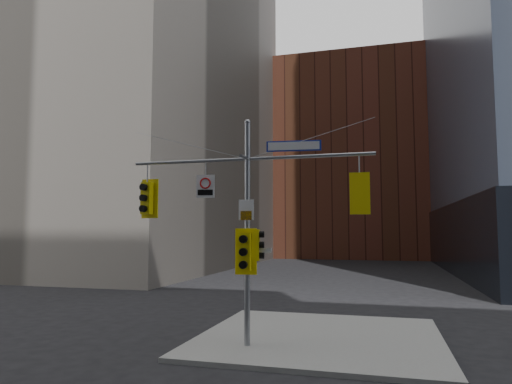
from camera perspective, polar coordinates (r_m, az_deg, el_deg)
The scene contains 13 objects.
ground at distance 13.13m, azimuth -3.78°, elevation -21.21°, with size 160.00×160.00×0.00m, color black.
sidewalk_corner at distance 16.45m, azimuth 8.00°, elevation -17.55°, with size 8.00×8.00×0.15m, color gray.
brick_midrise at distance 70.79m, azimuth 11.93°, elevation 3.58°, with size 26.00×20.00×28.00m, color brown.
signal_assembly at distance 14.52m, azimuth -1.10°, elevation -2.03°, with size 8.00×0.80×7.30m.
traffic_light_west_arm at distance 15.94m, azimuth -13.47°, elevation -0.77°, with size 0.64×0.54×1.34m.
traffic_light_east_arm at distance 13.96m, azimuth 12.84°, elevation -0.22°, with size 0.60×0.48×1.25m.
traffic_light_pole_side at distance 14.43m, azimuth 0.14°, elevation -6.63°, with size 0.41×0.35×0.99m.
traffic_light_pole_front at distance 14.26m, azimuth -1.42°, elevation -7.46°, with size 0.69×0.57×1.45m.
street_sign_blade at distance 14.40m, azimuth 4.73°, elevation 5.76°, with size 1.71×0.23×0.33m.
regulatory_sign_arm at distance 15.03m, azimuth -6.35°, elevation 0.80°, with size 0.60×0.12×0.76m.
regulatory_sign_pole at distance 14.41m, azimuth -1.23°, elevation -2.32°, with size 0.50×0.05×0.65m.
street_blade_ew at distance 14.40m, azimuth 0.63°, elevation -7.30°, with size 0.70×0.13×0.14m.
street_blade_ns at distance 14.96m, azimuth -0.61°, elevation -7.72°, with size 0.07×0.73×0.14m.
Camera 1 is at (4.12, -11.91, 3.69)m, focal length 32.00 mm.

